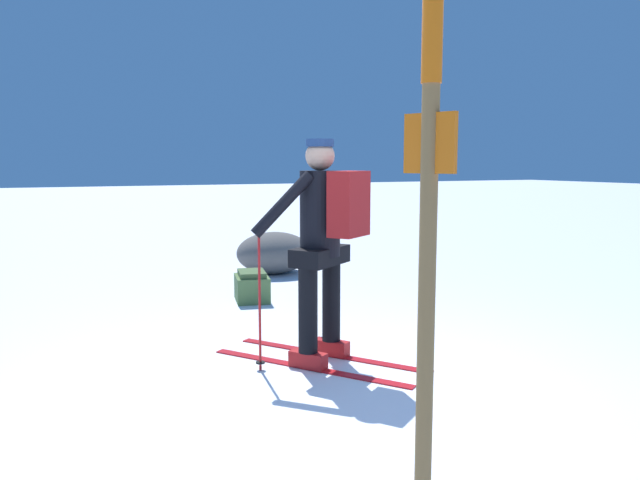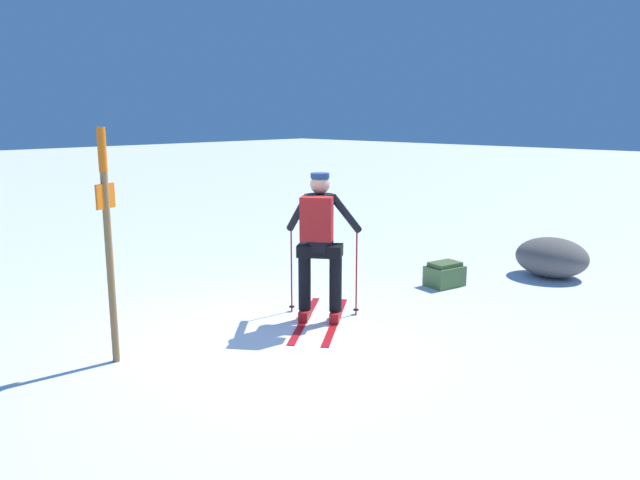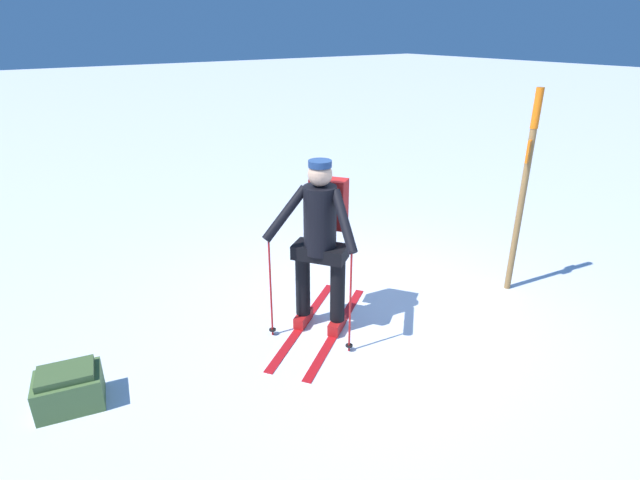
% 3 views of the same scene
% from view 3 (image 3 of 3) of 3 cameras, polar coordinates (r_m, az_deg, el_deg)
% --- Properties ---
extents(ground_plane, '(80.00, 80.00, 0.00)m').
position_cam_3_polar(ground_plane, '(5.66, 6.06, -7.79)').
color(ground_plane, white).
extents(skier, '(1.39, 1.72, 1.78)m').
position_cam_3_polar(skier, '(4.86, 0.14, 0.58)').
color(skier, red).
rests_on(skier, ground_plane).
extents(dropped_backpack, '(0.48, 0.58, 0.35)m').
position_cam_3_polar(dropped_backpack, '(4.74, -26.77, -14.94)').
color(dropped_backpack, '#4C6B38').
rests_on(dropped_backpack, ground_plane).
extents(trail_marker, '(0.11, 0.23, 2.33)m').
position_cam_3_polar(trail_marker, '(5.96, 22.43, 6.64)').
color(trail_marker, olive).
rests_on(trail_marker, ground_plane).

